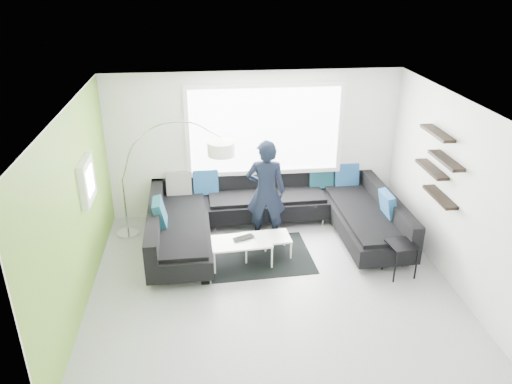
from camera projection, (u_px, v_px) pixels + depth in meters
ground at (271, 283)px, 7.76m from camera, size 5.50×5.50×0.00m
room_shell at (273, 170)px, 7.20m from camera, size 5.54×5.04×2.82m
sectional_sofa at (274, 220)px, 8.81m from camera, size 4.38×2.78×0.93m
rug at (255, 256)px, 8.46m from camera, size 1.96×1.48×0.01m
coffee_table at (254, 248)px, 8.32m from camera, size 1.31×0.83×0.41m
arc_lamp at (122, 180)px, 8.71m from camera, size 2.19×1.34×2.17m
side_table at (400, 259)px, 7.86m from camera, size 0.47×0.47×0.56m
person at (266, 192)px, 8.61m from camera, size 0.82×0.65×1.88m
laptop at (245, 239)px, 8.14m from camera, size 0.52×0.48×0.03m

